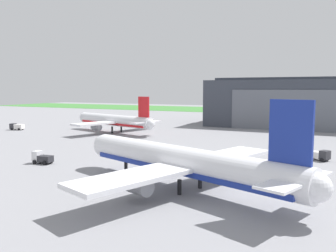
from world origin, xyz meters
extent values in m
plane|color=gray|center=(0.00, 0.00, 0.00)|extent=(440.00, 440.00, 0.00)
cube|color=#3F8138|center=(0.00, 167.13, 0.04)|extent=(440.00, 56.00, 0.08)
cylinder|color=silver|center=(-35.74, 37.19, 3.92)|extent=(32.30, 12.98, 3.49)
sphere|color=silver|center=(-51.37, 42.02, 3.92)|extent=(3.35, 3.35, 3.35)
sphere|color=silver|center=(-20.10, 32.37, 3.92)|extent=(2.72, 2.72, 2.72)
cube|color=red|center=(-35.74, 37.19, 2.96)|extent=(29.81, 12.24, 0.61)
cube|color=red|center=(-22.60, 33.14, 8.63)|extent=(4.18, 1.64, 5.93)
cube|color=silver|center=(-21.20, 35.47, 4.27)|extent=(4.25, 5.53, 0.28)
cube|color=silver|center=(-22.75, 30.42, 4.27)|extent=(4.25, 5.53, 0.28)
cube|color=silver|center=(-32.82, 44.44, 3.48)|extent=(9.03, 14.58, 0.56)
cube|color=silver|center=(-37.40, 29.56, 3.48)|extent=(9.03, 14.58, 0.56)
cylinder|color=gray|center=(-33.90, 43.63, 2.22)|extent=(3.73, 2.81, 1.92)
cylinder|color=gray|center=(-37.85, 30.84, 2.22)|extent=(3.73, 2.81, 1.92)
cylinder|color=black|center=(-46.37, 40.47, 1.09)|extent=(0.56, 0.56, 2.17)
cylinder|color=black|center=(-33.95, 38.56, 1.09)|extent=(0.56, 0.56, 2.17)
cylinder|color=black|center=(-35.03, 35.06, 1.09)|extent=(0.56, 0.56, 2.17)
cylinder|color=white|center=(8.76, -11.39, 4.00)|extent=(36.25, 16.16, 4.00)
sphere|color=white|center=(-8.69, -5.19, 4.00)|extent=(3.84, 3.84, 3.84)
sphere|color=white|center=(26.21, -17.58, 4.00)|extent=(3.12, 3.12, 3.12)
cube|color=navy|center=(8.76, -11.39, 2.90)|extent=(33.47, 15.21, 0.70)
cube|color=navy|center=(23.42, -16.59, 9.41)|extent=(4.67, 1.99, 6.80)
cube|color=white|center=(25.12, -14.01, 4.40)|extent=(5.02, 6.40, 0.28)
cube|color=white|center=(23.12, -19.67, 4.40)|extent=(5.02, 6.40, 0.28)
cube|color=white|center=(12.56, -2.91, 3.50)|extent=(11.04, 17.36, 0.56)
cube|color=white|center=(6.36, -20.37, 3.50)|extent=(11.04, 17.36, 0.56)
cylinder|color=gray|center=(11.37, -3.87, 2.10)|extent=(4.32, 3.35, 2.20)
cylinder|color=gray|center=(6.04, -18.87, 2.10)|extent=(4.32, 3.35, 2.20)
cylinder|color=black|center=(-3.11, -7.18, 1.00)|extent=(0.56, 0.56, 2.00)
cylinder|color=black|center=(10.86, -9.90, 1.00)|extent=(0.56, 0.56, 2.00)
cylinder|color=black|center=(9.45, -13.87, 1.00)|extent=(0.56, 0.56, 2.00)
cube|color=#2D2D33|center=(-70.61, 28.46, 1.27)|extent=(2.10, 2.45, 1.80)
cube|color=white|center=(-68.52, 29.09, 1.14)|extent=(3.29, 2.81, 1.54)
cylinder|color=black|center=(-70.85, 29.57, 0.37)|extent=(0.78, 0.46, 0.73)
cylinder|color=black|center=(-70.20, 27.40, 0.37)|extent=(0.78, 0.46, 0.73)
cylinder|color=black|center=(-68.34, 30.33, 0.37)|extent=(0.78, 0.46, 0.73)
cylinder|color=black|center=(-67.69, 28.15, 0.37)|extent=(0.78, 0.46, 0.73)
cube|color=#2D2D33|center=(26.03, 17.71, 1.23)|extent=(2.16, 2.30, 1.71)
cube|color=white|center=(24.30, 18.62, 1.01)|extent=(3.00, 2.74, 1.27)
cylinder|color=black|center=(25.53, 16.84, 0.38)|extent=(0.79, 0.58, 0.75)
cylinder|color=black|center=(26.46, 18.62, 0.38)|extent=(0.79, 0.58, 0.75)
cylinder|color=black|center=(23.45, 17.94, 0.38)|extent=(0.79, 0.58, 0.75)
cylinder|color=black|center=(24.38, 19.71, 0.38)|extent=(0.79, 0.58, 0.75)
cube|color=silver|center=(-22.52, -7.43, 1.36)|extent=(1.35, 1.72, 1.92)
cube|color=#28282D|center=(-20.62, -7.30, 0.97)|extent=(2.69, 1.81, 1.15)
cylinder|color=black|center=(-22.44, -6.52, 0.40)|extent=(0.81, 0.31, 0.79)
cylinder|color=black|center=(-22.31, -8.32, 0.40)|extent=(0.81, 0.31, 0.79)
cylinder|color=black|center=(-20.15, -6.36, 0.40)|extent=(0.81, 0.31, 0.79)
cylinder|color=black|center=(-20.03, -8.17, 0.40)|extent=(0.81, 0.31, 0.79)
camera|label=1|loc=(27.69, -55.28, 13.96)|focal=37.64mm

